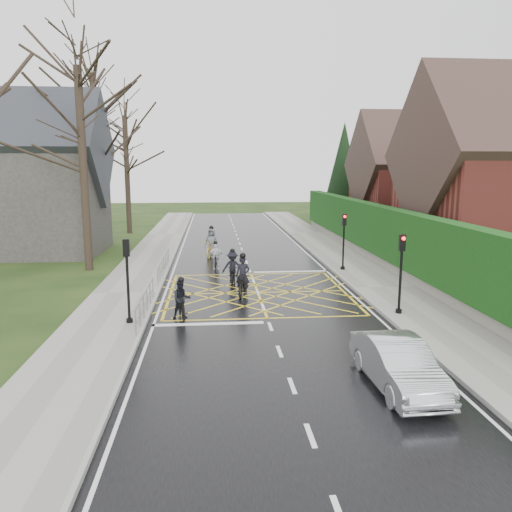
{
  "coord_description": "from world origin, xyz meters",
  "views": [
    {
      "loc": [
        -2.04,
        -22.27,
        5.72
      ],
      "look_at": [
        0.12,
        2.36,
        1.3
      ],
      "focal_mm": 35.0,
      "sensor_mm": 36.0,
      "label": 1
    }
  ],
  "objects": [
    {
      "name": "ground",
      "position": [
        0.0,
        0.0,
        0.0
      ],
      "size": [
        120.0,
        120.0,
        0.0
      ],
      "primitive_type": "plane",
      "color": "black",
      "rests_on": "ground"
    },
    {
      "name": "house_far",
      "position": [
        14.75,
        18.0,
        4.36
      ],
      "size": [
        9.8,
        8.8,
        10.3
      ],
      "color": "maroon",
      "rests_on": "ground"
    },
    {
      "name": "cyclist_front",
      "position": [
        -1.89,
        5.44,
        0.6
      ],
      "size": [
        0.89,
        1.65,
        1.64
      ],
      "rotation": [
        0.0,
        0.0,
        -0.03
      ],
      "color": "black",
      "rests_on": "ground"
    },
    {
      "name": "road",
      "position": [
        0.0,
        0.0,
        0.01
      ],
      "size": [
        9.0,
        80.0,
        0.01
      ],
      "primitive_type": "cube",
      "color": "black",
      "rests_on": "ground"
    },
    {
      "name": "tree_far",
      "position": [
        -9.3,
        22.0,
        7.19
      ],
      "size": [
        8.4,
        8.4,
        10.4
      ],
      "color": "black",
      "rests_on": "ground"
    },
    {
      "name": "conifer",
      "position": [
        10.75,
        26.0,
        4.99
      ],
      "size": [
        4.6,
        4.6,
        10.0
      ],
      "color": "black",
      "rests_on": "ground"
    },
    {
      "name": "railing_north",
      "position": [
        -4.65,
        4.0,
        0.79
      ],
      "size": [
        0.05,
        6.04,
        1.03
      ],
      "color": "slate",
      "rests_on": "ground"
    },
    {
      "name": "cyclist_back",
      "position": [
        -3.26,
        -3.72,
        0.61
      ],
      "size": [
        0.83,
        1.68,
        1.63
      ],
      "rotation": [
        0.0,
        0.0,
        0.21
      ],
      "color": "black",
      "rests_on": "ground"
    },
    {
      "name": "cyclist_rear",
      "position": [
        -0.71,
        -0.38,
        0.63
      ],
      "size": [
        1.06,
        2.09,
        1.94
      ],
      "rotation": [
        0.0,
        0.0,
        -0.19
      ],
      "color": "black",
      "rests_on": "ground"
    },
    {
      "name": "cyclist_lead",
      "position": [
        -2.11,
        9.47,
        0.7
      ],
      "size": [
        1.25,
        2.21,
        2.03
      ],
      "rotation": [
        0.0,
        0.0,
        -0.26
      ],
      "color": "#B98C16",
      "rests_on": "ground"
    },
    {
      "name": "tree_mid",
      "position": [
        -10.0,
        14.0,
        8.63
      ],
      "size": [
        10.08,
        10.08,
        12.48
      ],
      "color": "black",
      "rests_on": "ground"
    },
    {
      "name": "stone_wall",
      "position": [
        7.75,
        6.0,
        0.35
      ],
      "size": [
        0.5,
        38.0,
        0.7
      ],
      "primitive_type": "cube",
      "color": "slate",
      "rests_on": "ground"
    },
    {
      "name": "sidewalk_left",
      "position": [
        -6.0,
        0.0,
        0.07
      ],
      "size": [
        3.0,
        80.0,
        0.15
      ],
      "primitive_type": "cube",
      "color": "gray",
      "rests_on": "ground"
    },
    {
      "name": "railing_south",
      "position": [
        -4.65,
        -3.5,
        0.78
      ],
      "size": [
        0.05,
        5.04,
        1.03
      ],
      "color": "slate",
      "rests_on": "ground"
    },
    {
      "name": "traffic_light_se",
      "position": [
        5.1,
        -4.2,
        1.66
      ],
      "size": [
        0.24,
        0.31,
        3.21
      ],
      "rotation": [
        0.0,
        0.0,
        3.14
      ],
      "color": "black",
      "rests_on": "ground"
    },
    {
      "name": "sidewalk_right",
      "position": [
        6.0,
        0.0,
        0.07
      ],
      "size": [
        3.0,
        80.0,
        0.15
      ],
      "primitive_type": "cube",
      "color": "gray",
      "rests_on": "ground"
    },
    {
      "name": "tree_near",
      "position": [
        -9.0,
        6.0,
        7.91
      ],
      "size": [
        9.24,
        9.24,
        11.44
      ],
      "color": "black",
      "rests_on": "ground"
    },
    {
      "name": "traffic_light_ne",
      "position": [
        5.1,
        4.2,
        1.66
      ],
      "size": [
        0.24,
        0.31,
        3.21
      ],
      "rotation": [
        0.0,
        0.0,
        3.14
      ],
      "color": "black",
      "rests_on": "ground"
    },
    {
      "name": "hedge",
      "position": [
        7.75,
        6.0,
        2.1
      ],
      "size": [
        0.9,
        38.0,
        2.8
      ],
      "primitive_type": "cube",
      "color": "#0F360E",
      "rests_on": "stone_wall"
    },
    {
      "name": "cyclist_mid",
      "position": [
        -1.08,
        1.97,
        0.64
      ],
      "size": [
        1.07,
        1.84,
        1.76
      ],
      "rotation": [
        0.0,
        0.0,
        -0.06
      ],
      "color": "black",
      "rests_on": "ground"
    },
    {
      "name": "car",
      "position": [
        2.74,
        -10.32,
        0.65
      ],
      "size": [
        1.53,
        3.99,
        1.3
      ],
      "primitive_type": "imported",
      "rotation": [
        0.0,
        0.0,
        0.04
      ],
      "color": "silver",
      "rests_on": "ground"
    },
    {
      "name": "traffic_light_sw",
      "position": [
        -5.1,
        -4.5,
        1.66
      ],
      "size": [
        0.24,
        0.31,
        3.21
      ],
      "color": "black",
      "rests_on": "ground"
    },
    {
      "name": "church",
      "position": [
        -13.54,
        12.0,
        4.93
      ],
      "size": [
        8.8,
        7.8,
        11.0
      ],
      "color": "#2D2B28",
      "rests_on": "ground"
    }
  ]
}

